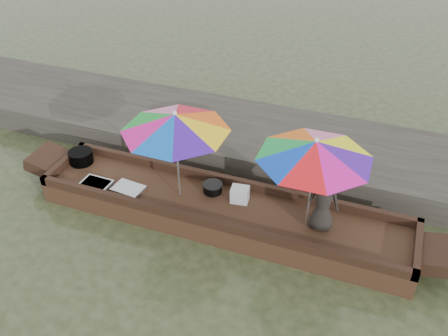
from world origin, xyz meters
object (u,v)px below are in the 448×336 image
(boat_hull, at_px, (222,213))
(umbrella_stern, at_px, (311,184))
(umbrella_bow, at_px, (177,155))
(supply_bag, at_px, (240,194))
(tray_scallop, at_px, (128,189))
(tray_crayfish, at_px, (96,185))
(charcoal_grill, at_px, (213,188))
(vendor, at_px, (323,202))
(cooking_pot, at_px, (81,157))

(boat_hull, distance_m, umbrella_stern, 1.67)
(boat_hull, height_order, umbrella_bow, umbrella_bow)
(supply_bag, bearing_deg, boat_hull, -140.95)
(tray_scallop, relative_size, umbrella_stern, 0.30)
(tray_crayfish, xyz_separation_m, supply_bag, (2.37, 0.50, 0.09))
(tray_scallop, relative_size, charcoal_grill, 1.64)
(boat_hull, relative_size, supply_bag, 21.65)
(tray_crayfish, relative_size, supply_bag, 1.81)
(umbrella_bow, bearing_deg, vendor, 0.61)
(cooking_pot, distance_m, umbrella_bow, 2.16)
(charcoal_grill, relative_size, supply_bag, 1.10)
(supply_bag, xyz_separation_m, umbrella_stern, (1.13, -0.19, 0.65))
(boat_hull, distance_m, supply_bag, 0.43)
(tray_crayfish, bearing_deg, umbrella_bow, 12.59)
(boat_hull, bearing_deg, tray_crayfish, -171.70)
(cooking_pot, bearing_deg, umbrella_stern, -3.09)
(charcoal_grill, distance_m, umbrella_stern, 1.79)
(boat_hull, relative_size, tray_scallop, 12.00)
(charcoal_grill, xyz_separation_m, umbrella_stern, (1.63, -0.26, 0.70))
(cooking_pot, xyz_separation_m, tray_crayfish, (0.65, -0.54, -0.07))
(boat_hull, height_order, cooking_pot, cooking_pot)
(charcoal_grill, bearing_deg, tray_scallop, -160.67)
(tray_scallop, xyz_separation_m, vendor, (3.16, 0.23, 0.46))
(cooking_pot, xyz_separation_m, vendor, (4.36, -0.20, 0.37))
(charcoal_grill, relative_size, umbrella_stern, 0.19)
(cooking_pot, distance_m, tray_scallop, 1.28)
(umbrella_bow, bearing_deg, supply_bag, 11.14)
(boat_hull, height_order, supply_bag, supply_bag)
(boat_hull, xyz_separation_m, umbrella_stern, (1.37, 0.00, 0.95))
(tray_crayfish, height_order, tray_scallop, tray_crayfish)
(supply_bag, relative_size, vendor, 0.29)
(supply_bag, distance_m, umbrella_stern, 1.32)
(cooking_pot, xyz_separation_m, tray_scallop, (1.20, -0.43, -0.08))
(umbrella_stern, bearing_deg, vendor, 6.87)
(boat_hull, bearing_deg, umbrella_bow, 180.00)
(supply_bag, distance_m, vendor, 1.40)
(vendor, bearing_deg, boat_hull, -6.81)
(tray_crayfish, relative_size, tray_scallop, 1.00)
(tray_scallop, distance_m, umbrella_stern, 3.05)
(umbrella_bow, bearing_deg, boat_hull, 0.00)
(umbrella_bow, bearing_deg, charcoal_grill, 28.20)
(charcoal_grill, height_order, umbrella_stern, umbrella_stern)
(boat_hull, height_order, vendor, vendor)
(cooking_pot, distance_m, tray_crayfish, 0.85)
(umbrella_stern, bearing_deg, cooking_pot, 176.91)
(cooking_pot, relative_size, supply_bag, 1.52)
(charcoal_grill, relative_size, vendor, 0.32)
(cooking_pot, bearing_deg, boat_hull, -4.61)
(tray_crayfish, height_order, umbrella_stern, umbrella_stern)
(umbrella_stern, bearing_deg, umbrella_bow, 180.00)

